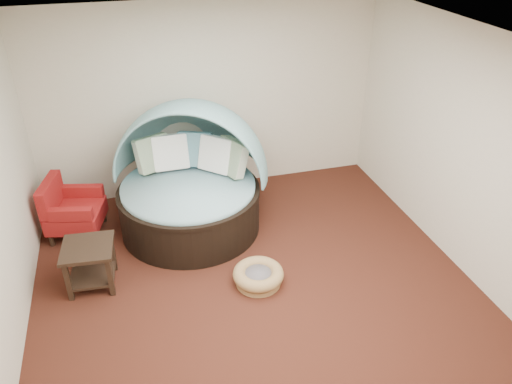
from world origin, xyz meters
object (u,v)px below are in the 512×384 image
object	(u,v)px
canopy_daybed	(190,172)
red_armchair	(71,210)
pet_basket	(258,276)
side_table	(90,260)

from	to	relation	value
canopy_daybed	red_armchair	bearing A→B (deg)	-165.36
canopy_daybed	pet_basket	size ratio (longest dim) A/B	3.71
canopy_daybed	pet_basket	world-z (taller)	canopy_daybed
canopy_daybed	side_table	bearing A→B (deg)	-122.91
canopy_daybed	side_table	world-z (taller)	canopy_daybed
pet_basket	side_table	distance (m)	1.94
canopy_daybed	red_armchair	world-z (taller)	canopy_daybed
canopy_daybed	pet_basket	distance (m)	1.70
pet_basket	red_armchair	bearing A→B (deg)	141.75
canopy_daybed	red_armchair	size ratio (longest dim) A/B	2.97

